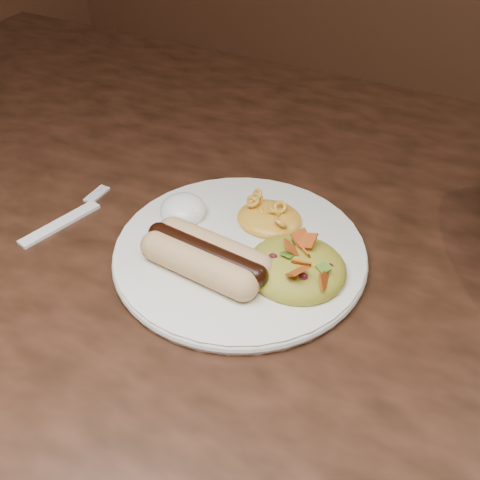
% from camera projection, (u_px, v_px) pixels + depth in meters
% --- Properties ---
extents(table, '(1.60, 0.90, 0.75)m').
position_uv_depth(table, '(280.00, 307.00, 0.66)').
color(table, '#442417').
rests_on(table, floor).
extents(plate, '(0.30, 0.30, 0.01)m').
position_uv_depth(plate, '(240.00, 252.00, 0.59)').
color(plate, white).
rests_on(plate, table).
extents(hotdog, '(0.12, 0.07, 0.03)m').
position_uv_depth(hotdog, '(206.00, 256.00, 0.55)').
color(hotdog, '#E7D17E').
rests_on(hotdog, plate).
extents(mac_and_cheese, '(0.07, 0.07, 0.03)m').
position_uv_depth(mac_and_cheese, '(270.00, 212.00, 0.61)').
color(mac_and_cheese, orange).
rests_on(mac_and_cheese, plate).
extents(sour_cream, '(0.06, 0.06, 0.03)m').
position_uv_depth(sour_cream, '(183.00, 204.00, 0.61)').
color(sour_cream, white).
rests_on(sour_cream, plate).
extents(taco_salad, '(0.10, 0.09, 0.04)m').
position_uv_depth(taco_salad, '(297.00, 260.00, 0.54)').
color(taco_salad, gold).
rests_on(taco_salad, plate).
extents(fork, '(0.05, 0.13, 0.00)m').
position_uv_depth(fork, '(60.00, 224.00, 0.63)').
color(fork, white).
rests_on(fork, table).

